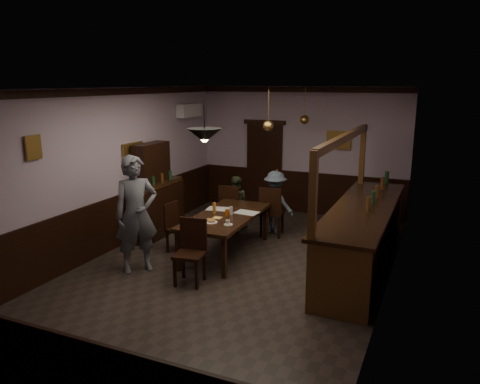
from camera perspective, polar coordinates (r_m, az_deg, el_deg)
The scene contains 31 objects.
room at distance 7.53m, azimuth -1.30°, elevation 1.03°, with size 5.01×8.01×3.01m.
dining_table at distance 8.50m, azimuth -1.78°, elevation -3.21°, with size 1.07×2.23×0.75m.
chair_far_left at distance 9.82m, azimuth -1.17°, elevation -1.72°, with size 0.49×0.49×1.01m.
chair_far_right at distance 9.51m, azimuth 3.83°, elevation -2.13°, with size 0.51×0.51×1.05m.
chair_near at distance 7.42m, azimuth -5.97°, elevation -6.81°, with size 0.50×0.50×1.02m.
chair_side at distance 8.79m, azimuth -7.82°, elevation -4.00°, with size 0.44×0.44×0.92m.
person_standing at distance 7.86m, azimuth -12.54°, elevation -2.69°, with size 0.71×0.47×1.95m, color slate.
person_seated_left at distance 10.07m, azimuth -0.58°, elevation -1.23°, with size 0.55×0.43×1.14m, color #434F2F.
person_seated_right at distance 9.75m, azimuth 4.31°, elevation -1.24°, with size 0.85×0.49×1.31m, color slate.
newspaper_left at distance 8.86m, azimuth -2.68°, elevation -2.06°, with size 0.42×0.30×0.01m, color silver.
newspaper_right at distance 8.60m, azimuth 0.83°, elevation -2.52°, with size 0.42×0.30×0.01m, color silver.
napkin at distance 8.30m, azimuth -2.78°, elevation -3.14°, with size 0.15×0.15×0.00m, color #FFC35D.
saucer at distance 7.89m, azimuth -1.44°, elevation -3.98°, with size 0.15×0.15×0.01m, color white.
coffee_cup at distance 7.87m, azimuth -1.50°, elevation -3.70°, with size 0.08×0.08×0.07m, color white.
pastry_plate at distance 8.02m, azimuth -3.54°, elevation -3.70°, with size 0.22×0.22×0.01m, color white.
pastry_ring_a at distance 8.06m, azimuth -3.88°, elevation -3.42°, with size 0.13×0.13×0.04m, color #C68C47.
pastry_ring_b at distance 8.01m, azimuth -3.47°, elevation -3.51°, with size 0.13×0.13×0.04m, color #C68C47.
soda_can at distance 8.39m, azimuth -1.61°, elevation -2.54°, with size 0.07×0.07×0.12m, color orange.
beer_glass at distance 8.56m, azimuth -3.16°, elevation -1.96°, with size 0.06×0.06×0.20m, color #BF721E.
water_glass at distance 8.46m, azimuth -1.10°, elevation -2.30°, with size 0.06×0.06×0.15m, color silver.
pepper_mill at distance 8.01m, azimuth -6.41°, elevation -3.32°, with size 0.04×0.04×0.14m, color black.
sideboard at distance 9.71m, azimuth -10.39°, elevation -0.84°, with size 0.51×1.44×1.91m.
bar_counter at distance 8.18m, azimuth 14.70°, elevation -5.12°, with size 0.94×4.05×2.27m.
door_back at distance 11.54m, azimuth 2.98°, elevation 3.06°, with size 0.90×0.06×2.10m, color black.
ac_unit at distance 11.06m, azimuth -6.22°, elevation 9.87°, with size 0.20×0.85×0.30m.
picture_left_small at distance 7.60m, azimuth -23.90°, elevation 4.99°, with size 0.04×0.28×0.36m.
picture_left_large at distance 9.43m, azimuth -12.91°, elevation 4.43°, with size 0.04×0.62×0.48m.
picture_back at distance 10.93m, azimuth 11.94°, elevation 6.20°, with size 0.55×0.04×0.42m.
pendant_iron at distance 7.47m, azimuth -4.35°, elevation 6.90°, with size 0.56×0.56×0.84m.
pendant_brass_mid at distance 8.74m, azimuth 3.47°, elevation 8.02°, with size 0.20×0.20×0.81m.
pendant_brass_far at distance 10.29m, azimuth 7.86°, elevation 8.72°, with size 0.20×0.20×0.81m.
Camera 1 is at (3.12, -6.67, 3.10)m, focal length 35.00 mm.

